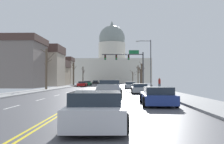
{
  "coord_description": "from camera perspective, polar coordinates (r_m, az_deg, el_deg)",
  "views": [
    {
      "loc": [
        2.81,
        -33.08,
        1.66
      ],
      "look_at": [
        1.33,
        28.34,
        3.53
      ],
      "focal_mm": 38.35,
      "sensor_mm": 36.0,
      "label": 1
    }
  ],
  "objects": [
    {
      "name": "sedan_near_05",
      "position": [
        8.59,
        -3.74,
        -8.92
      ],
      "size": [
        2.2,
        4.42,
        1.24
      ],
      "color": "silver",
      "rests_on": "ground"
    },
    {
      "name": "sedan_near_01",
      "position": [
        35.45,
        0.08,
        -3.45
      ],
      "size": [
        2.11,
        4.32,
        1.28
      ],
      "color": "silver",
      "rests_on": "ground"
    },
    {
      "name": "bare_tree_00",
      "position": [
        52.66,
        7.07,
        -0.46
      ],
      "size": [
        1.42,
        2.43,
        5.36
      ],
      "color": "brown",
      "rests_on": "ground"
    },
    {
      "name": "sedan_oncoming_03",
      "position": [
        85.84,
        -3.94,
        -2.46
      ],
      "size": [
        2.09,
        4.28,
        1.25
      ],
      "color": "black",
      "rests_on": "ground"
    },
    {
      "name": "ground",
      "position": [
        33.24,
        -3.48,
        -4.57
      ],
      "size": [
        20.0,
        180.0,
        0.2
      ],
      "color": "#4B4B50"
    },
    {
      "name": "bare_tree_02",
      "position": [
        66.76,
        6.24,
        -0.6
      ],
      "size": [
        1.46,
        1.59,
        5.38
      ],
      "color": "#4C3D2D",
      "rests_on": "ground"
    },
    {
      "name": "sedan_oncoming_00",
      "position": [
        55.42,
        -7.07,
        -2.88
      ],
      "size": [
        2.07,
        4.65,
        1.17
      ],
      "color": "#B71414",
      "rests_on": "ground"
    },
    {
      "name": "pickup_truck_near_03",
      "position": [
        22.16,
        -0.61,
        -4.17
      ],
      "size": [
        2.29,
        5.3,
        1.59
      ],
      "color": "#ADB2B7",
      "rests_on": "ground"
    },
    {
      "name": "flank_building_03",
      "position": [
        81.59,
        -12.13,
        0.31
      ],
      "size": [
        8.38,
        6.61,
        8.96
      ],
      "color": "#B2A38E",
      "rests_on": "ground"
    },
    {
      "name": "bicycle_parked",
      "position": [
        35.85,
        9.41,
        -3.6
      ],
      "size": [
        0.12,
        1.77,
        0.85
      ],
      "color": "black",
      "rests_on": "ground"
    },
    {
      "name": "pedestrian_00",
      "position": [
        36.92,
        11.25,
        -2.56
      ],
      "size": [
        0.35,
        0.34,
        1.75
      ],
      "color": "#33333D",
      "rests_on": "ground"
    },
    {
      "name": "bare_tree_05",
      "position": [
        76.72,
        -6.93,
        -0.7
      ],
      "size": [
        1.44,
        1.93,
        5.55
      ],
      "color": "#423328",
      "rests_on": "ground"
    },
    {
      "name": "bare_tree_04",
      "position": [
        59.28,
        6.86,
        -1.09
      ],
      "size": [
        1.46,
        2.85,
        4.57
      ],
      "color": "#423328",
      "rests_on": "ground"
    },
    {
      "name": "sedan_oncoming_02",
      "position": [
        76.43,
        -2.2,
        -2.56
      ],
      "size": [
        2.14,
        4.29,
        1.22
      ],
      "color": "silver",
      "rests_on": "ground"
    },
    {
      "name": "sedan_oncoming_01",
      "position": [
        63.99,
        -5.86,
        -2.71
      ],
      "size": [
        2.02,
        4.32,
        1.22
      ],
      "color": "#1E7247",
      "rests_on": "ground"
    },
    {
      "name": "flank_building_01",
      "position": [
        51.73,
        -22.99,
        2.18
      ],
      "size": [
        12.62,
        9.14,
        10.07
      ],
      "color": "slate",
      "rests_on": "ground"
    },
    {
      "name": "flank_building_00",
      "position": [
        61.5,
        -15.67,
        1.44
      ],
      "size": [
        8.49,
        8.8,
        9.9
      ],
      "color": "#B2A38E",
      "rests_on": "ground"
    },
    {
      "name": "signal_gantry",
      "position": [
        45.42,
        3.91,
        2.75
      ],
      "size": [
        7.91,
        0.41,
        7.04
      ],
      "color": "#28282D",
      "rests_on": "ground"
    },
    {
      "name": "bare_tree_06",
      "position": [
        85.47,
        4.97,
        -1.18
      ],
      "size": [
        2.32,
        1.89,
        4.85
      ],
      "color": "brown",
      "rests_on": "ground"
    },
    {
      "name": "street_lamp_right",
      "position": [
        39.46,
        8.75,
        2.94
      ],
      "size": [
        2.51,
        0.24,
        7.95
      ],
      "color": "#333338",
      "rests_on": "ground"
    },
    {
      "name": "capitol_building",
      "position": [
        115.25,
        -0.02,
        2.07
      ],
      "size": [
        35.55,
        21.2,
        30.06
      ],
      "color": "beige",
      "rests_on": "ground"
    },
    {
      "name": "sedan_near_02",
      "position": [
        28.78,
        6.64,
        -3.96
      ],
      "size": [
        2.19,
        4.41,
        1.14
      ],
      "color": "#9EA3A8",
      "rests_on": "ground"
    },
    {
      "name": "bare_tree_03",
      "position": [
        64.17,
        -9.15,
        -0.34
      ],
      "size": [
        1.78,
        1.94,
        6.22
      ],
      "color": "brown",
      "rests_on": "ground"
    },
    {
      "name": "sedan_near_04",
      "position": [
        15.74,
        10.82,
        -5.73
      ],
      "size": [
        2.23,
        4.52,
        1.18
      ],
      "color": "navy",
      "rests_on": "ground"
    },
    {
      "name": "flank_building_02",
      "position": [
        70.62,
        -15.45,
        -0.13
      ],
      "size": [
        12.38,
        9.68,
        7.04
      ],
      "color": "tan",
      "rests_on": "ground"
    },
    {
      "name": "sedan_near_00",
      "position": [
        42.13,
        4.34,
        -3.22
      ],
      "size": [
        1.99,
        4.67,
        1.22
      ],
      "color": "#9EA3A8",
      "rests_on": "ground"
    },
    {
      "name": "bare_tree_01",
      "position": [
        37.92,
        -15.38,
        0.89
      ],
      "size": [
        2.63,
        1.45,
        6.3
      ],
      "color": "brown",
      "rests_on": "ground"
    }
  ]
}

